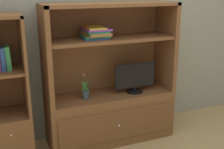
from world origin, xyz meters
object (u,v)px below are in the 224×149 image
bookshelf_tall (8,115)px  potted_plant (85,94)px  tv_monitor (135,77)px  magazine_stack (95,33)px  media_console (110,99)px

bookshelf_tall → potted_plant: bearing=-2.9°
tv_monitor → magazine_stack: bearing=173.0°
potted_plant → bookshelf_tall: bearing=177.1°
tv_monitor → bookshelf_tall: (-1.45, 0.07, -0.26)m
media_console → bookshelf_tall: media_console is taller
media_console → magazine_stack: size_ratio=4.77×
media_console → potted_plant: size_ratio=5.54×
media_console → magazine_stack: (-0.18, -0.01, 0.81)m
media_console → magazine_stack: bearing=-176.9°
potted_plant → magazine_stack: bearing=12.4°
magazine_stack → bookshelf_tall: size_ratio=0.22×
media_console → potted_plant: bearing=-172.7°
magazine_stack → media_console: bearing=3.1°
magazine_stack → bookshelf_tall: 1.27m
magazine_stack → bookshelf_tall: bearing=179.3°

